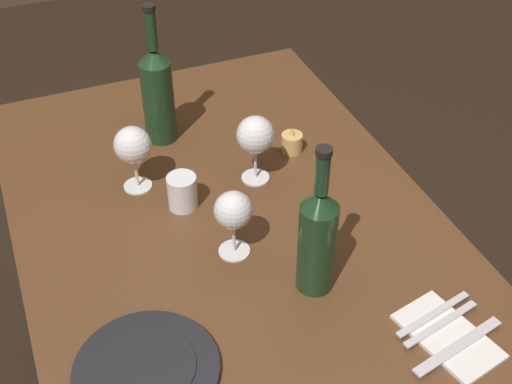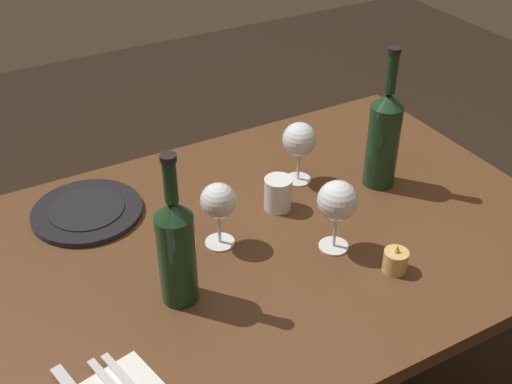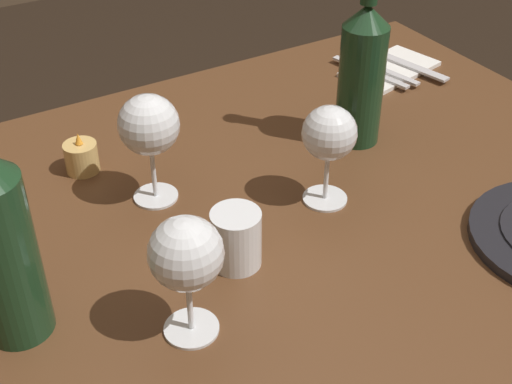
# 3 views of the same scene
# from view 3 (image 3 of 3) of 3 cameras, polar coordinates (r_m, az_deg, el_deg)

# --- Properties ---
(dining_table) EXTENTS (1.30, 0.90, 0.74)m
(dining_table) POSITION_cam_3_polar(r_m,az_deg,el_deg) (1.07, -0.65, -5.79)
(dining_table) COLOR #56351E
(dining_table) RESTS_ON ground
(wine_glass_left) EXTENTS (0.09, 0.09, 0.17)m
(wine_glass_left) POSITION_cam_3_polar(r_m,az_deg,el_deg) (0.99, -8.66, 5.24)
(wine_glass_left) COLOR white
(wine_glass_left) RESTS_ON dining_table
(wine_glass_right) EXTENTS (0.08, 0.08, 0.16)m
(wine_glass_right) POSITION_cam_3_polar(r_m,az_deg,el_deg) (0.77, -5.68, -5.13)
(wine_glass_right) COLOR white
(wine_glass_right) RESTS_ON dining_table
(wine_glass_centre) EXTENTS (0.08, 0.08, 0.15)m
(wine_glass_centre) POSITION_cam_3_polar(r_m,az_deg,el_deg) (0.99, 5.94, 4.54)
(wine_glass_centre) COLOR white
(wine_glass_centre) RESTS_ON dining_table
(wine_bottle_second) EXTENTS (0.07, 0.07, 0.33)m
(wine_bottle_second) POSITION_cam_3_polar(r_m,az_deg,el_deg) (1.14, 8.57, 9.69)
(wine_bottle_second) COLOR #19381E
(wine_bottle_second) RESTS_ON dining_table
(water_tumbler) EXTENTS (0.07, 0.07, 0.08)m
(water_tumbler) POSITION_cam_3_polar(r_m,az_deg,el_deg) (0.91, -1.61, -4.00)
(water_tumbler) COLOR white
(water_tumbler) RESTS_ON dining_table
(votive_candle) EXTENTS (0.05, 0.05, 0.07)m
(votive_candle) POSITION_cam_3_polar(r_m,az_deg,el_deg) (1.13, -13.91, 2.68)
(votive_candle) COLOR #DBB266
(votive_candle) RESTS_ON dining_table
(folded_napkin) EXTENTS (0.21, 0.15, 0.01)m
(folded_napkin) POSITION_cam_3_polar(r_m,az_deg,el_deg) (1.43, 10.76, 9.74)
(folded_napkin) COLOR white
(folded_napkin) RESTS_ON dining_table
(fork_inner) EXTENTS (0.05, 0.18, 0.00)m
(fork_inner) POSITION_cam_3_polar(r_m,az_deg,el_deg) (1.41, 10.00, 9.77)
(fork_inner) COLOR silver
(fork_inner) RESTS_ON folded_napkin
(fork_outer) EXTENTS (0.05, 0.18, 0.00)m
(fork_outer) POSITION_cam_3_polar(r_m,az_deg,el_deg) (1.40, 9.20, 9.56)
(fork_outer) COLOR silver
(fork_outer) RESTS_ON folded_napkin
(table_knife) EXTENTS (0.07, 0.21, 0.00)m
(table_knife) POSITION_cam_3_polar(r_m,az_deg,el_deg) (1.45, 11.71, 10.20)
(table_knife) COLOR silver
(table_knife) RESTS_ON folded_napkin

